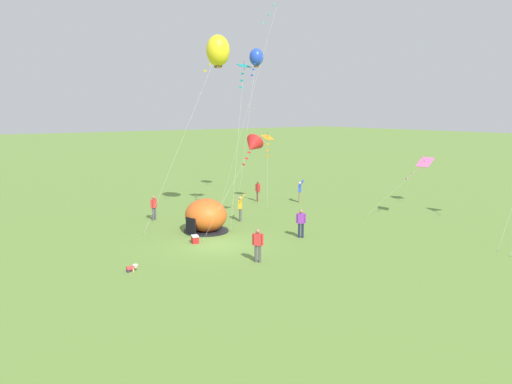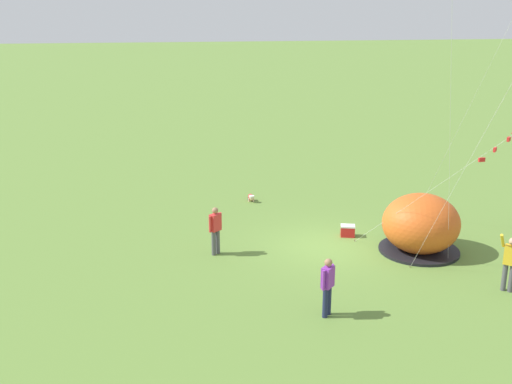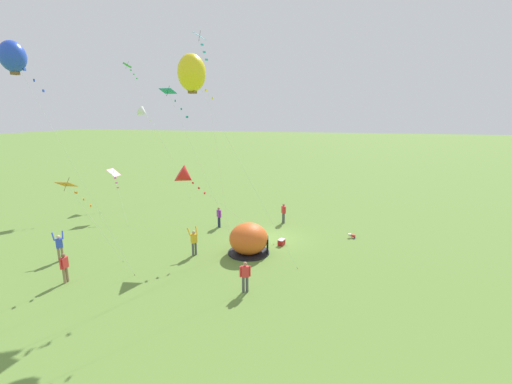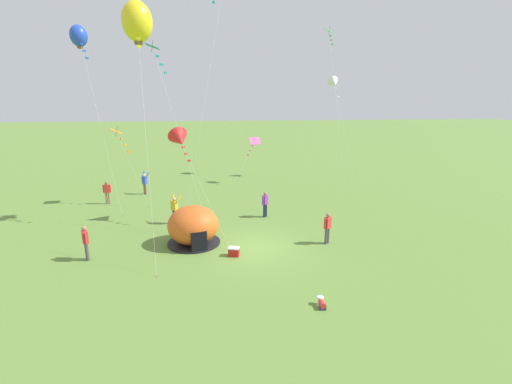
# 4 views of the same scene
# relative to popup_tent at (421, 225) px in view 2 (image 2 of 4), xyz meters

# --- Properties ---
(ground_plane) EXTENTS (300.00, 300.00, 0.00)m
(ground_plane) POSITION_rel_popup_tent_xyz_m (3.11, -1.03, -1.00)
(ground_plane) COLOR olive
(popup_tent) EXTENTS (2.81, 2.81, 2.10)m
(popup_tent) POSITION_rel_popup_tent_xyz_m (0.00, 0.00, 0.00)
(popup_tent) COLOR #D8591E
(popup_tent) RESTS_ON ground
(cooler_box) EXTENTS (0.61, 0.51, 0.44)m
(cooler_box) POSITION_rel_popup_tent_xyz_m (1.99, -1.88, -0.78)
(cooler_box) COLOR red
(cooler_box) RESTS_ON ground
(toddler_crawling) EXTENTS (0.27, 0.55, 0.32)m
(toddler_crawling) POSITION_rel_popup_tent_xyz_m (4.78, -6.82, -0.82)
(toddler_crawling) COLOR red
(toddler_crawling) RESTS_ON ground
(person_flying_kite) EXTENTS (0.71, 0.69, 1.89)m
(person_flying_kite) POSITION_rel_popup_tent_xyz_m (-1.22, 3.44, 0.00)
(person_flying_kite) COLOR #4C4C51
(person_flying_kite) RESTS_ON ground
(person_with_toddler) EXTENTS (0.45, 0.44, 1.72)m
(person_with_toddler) POSITION_rel_popup_tent_xyz_m (4.61, 3.88, -0.03)
(person_with_toddler) COLOR #1E2347
(person_with_toddler) RESTS_ON ground
(person_near_tent) EXTENTS (0.49, 0.42, 1.72)m
(person_near_tent) POSITION_rel_popup_tent_xyz_m (7.09, -1.10, -0.03)
(person_near_tent) COLOR #4C4C51
(person_near_tent) RESTS_ON ground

